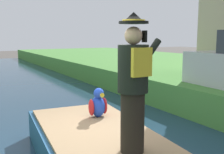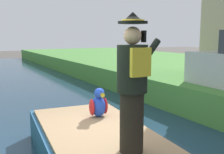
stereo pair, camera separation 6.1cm
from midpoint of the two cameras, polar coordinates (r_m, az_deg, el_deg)
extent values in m
cube|color=#997A56|center=(4.39, -2.22, -12.42)|extent=(2.04, 4.01, 0.05)
cylinder|color=black|center=(3.68, 3.84, -9.45)|extent=(0.32, 0.32, 0.82)
cylinder|color=black|center=(3.52, 3.95, 1.75)|extent=(0.40, 0.40, 0.62)
cube|color=gold|center=(3.36, 5.76, 3.10)|extent=(0.28, 0.06, 0.36)
sphere|color=#DBA884|center=(3.50, 4.03, 8.68)|extent=(0.23, 0.23, 0.23)
cylinder|color=black|center=(3.50, 4.06, 11.38)|extent=(0.38, 0.38, 0.03)
cone|color=black|center=(3.51, 4.07, 12.52)|extent=(0.26, 0.26, 0.12)
cylinder|color=gold|center=(3.50, 4.06, 11.78)|extent=(0.29, 0.29, 0.02)
cylinder|color=black|center=(3.60, 7.27, 4.72)|extent=(0.38, 0.09, 0.43)
cube|color=black|center=(3.52, 6.35, 8.48)|extent=(0.03, 0.08, 0.15)
ellipsoid|color=blue|center=(5.27, -3.32, -6.23)|extent=(0.26, 0.32, 0.40)
sphere|color=blue|center=(5.18, -3.15, -3.44)|extent=(0.20, 0.20, 0.20)
cone|color=yellow|center=(5.09, -2.65, -3.76)|extent=(0.09, 0.09, 0.09)
ellipsoid|color=red|center=(5.22, -4.71, -6.41)|extent=(0.08, 0.20, 0.32)
ellipsoid|color=red|center=(5.33, -1.96, -6.05)|extent=(0.08, 0.20, 0.32)
camera|label=1|loc=(0.03, -90.40, -0.06)|focal=43.48mm
camera|label=2|loc=(0.03, 89.60, 0.06)|focal=43.48mm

